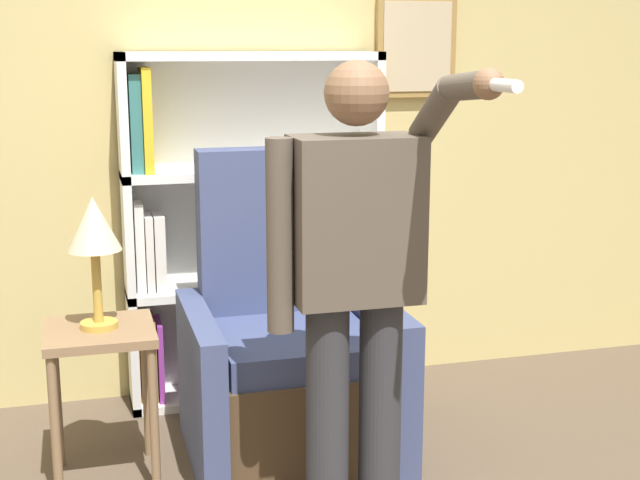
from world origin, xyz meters
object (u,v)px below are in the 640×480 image
at_px(armchair, 288,361).
at_px(side_table, 101,358).
at_px(bookcase, 235,230).
at_px(table_lamp, 94,232).
at_px(person_standing, 356,276).

bearing_deg(armchair, side_table, -172.69).
distance_m(bookcase, table_lamp, 1.02).
xyz_separation_m(bookcase, armchair, (0.11, -0.65, -0.45)).
height_order(person_standing, table_lamp, person_standing).
relative_size(person_standing, side_table, 2.60).
bearing_deg(armchair, bookcase, 99.26).
bearing_deg(bookcase, side_table, -131.64).
distance_m(person_standing, table_lamp, 1.06).
xyz_separation_m(armchair, table_lamp, (-0.78, -0.10, 0.63)).
bearing_deg(side_table, table_lamp, 90.00).
bearing_deg(side_table, bookcase, 48.36).
xyz_separation_m(bookcase, person_standing, (0.17, -1.41, 0.12)).
relative_size(side_table, table_lamp, 1.24).
distance_m(person_standing, side_table, 1.15).
relative_size(bookcase, side_table, 2.63).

